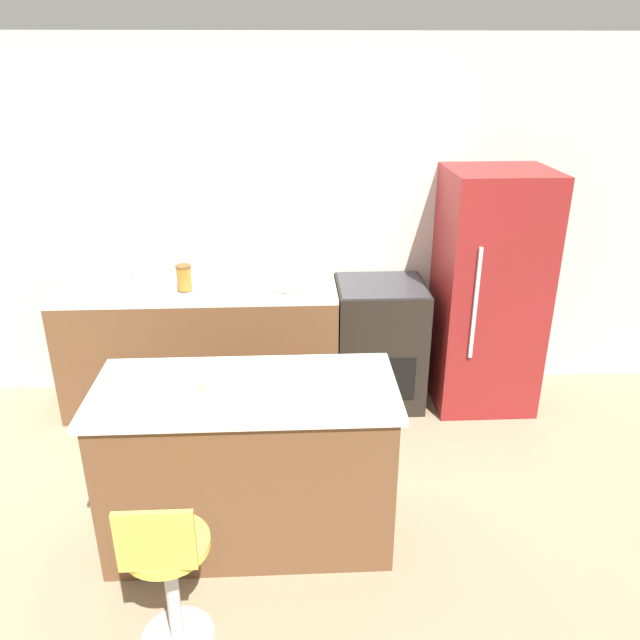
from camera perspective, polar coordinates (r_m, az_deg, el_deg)
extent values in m
plane|color=#998466|center=(4.60, -7.11, -9.35)|extent=(14.00, 14.00, 0.00)
cube|color=beige|center=(4.68, -7.38, 8.62)|extent=(8.00, 0.06, 2.60)
cube|color=brown|center=(4.69, -10.74, -2.63)|extent=(1.98, 0.60, 0.90)
cube|color=silver|center=(4.51, -11.17, 2.68)|extent=(1.98, 0.60, 0.03)
cube|color=#9EA3A8|center=(4.57, -15.49, 2.78)|extent=(0.44, 0.33, 0.01)
cube|color=brown|center=(3.42, -6.50, -13.16)|extent=(1.47, 0.64, 0.89)
cube|color=silver|center=(3.17, -6.88, -6.38)|extent=(1.53, 0.69, 0.04)
cube|color=black|center=(4.68, 5.42, -2.16)|extent=(0.64, 0.60, 0.93)
cube|color=black|center=(4.48, 5.88, -5.43)|extent=(0.45, 0.01, 0.32)
cube|color=#333338|center=(4.50, 5.64, 3.23)|extent=(0.61, 0.57, 0.01)
cube|color=maroon|center=(4.67, 15.12, 2.50)|extent=(0.71, 0.66, 1.75)
cube|color=silver|center=(4.29, 14.01, 1.41)|extent=(0.02, 0.02, 0.79)
cylinder|color=#B7B7BC|center=(3.26, -12.84, -26.42)|extent=(0.33, 0.33, 0.02)
cylinder|color=#B7B7BC|center=(3.07, -13.30, -23.29)|extent=(0.06, 0.06, 0.54)
cylinder|color=gold|center=(2.87, -13.85, -19.29)|extent=(0.37, 0.37, 0.04)
cube|color=gold|center=(2.65, -14.82, -18.97)|extent=(0.31, 0.02, 0.28)
cylinder|color=silver|center=(4.52, -16.20, 3.31)|extent=(0.18, 0.18, 0.12)
sphere|color=silver|center=(4.49, -16.33, 4.39)|extent=(0.10, 0.10, 0.10)
cylinder|color=beige|center=(4.40, -2.79, 3.53)|extent=(0.23, 0.23, 0.09)
cylinder|color=#9E6623|center=(4.45, -12.31, 3.72)|extent=(0.10, 0.10, 0.16)
cylinder|color=brown|center=(4.42, -12.40, 4.82)|extent=(0.11, 0.11, 0.02)
cylinder|color=beige|center=(3.16, -8.49, -5.53)|extent=(0.28, 0.28, 0.06)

